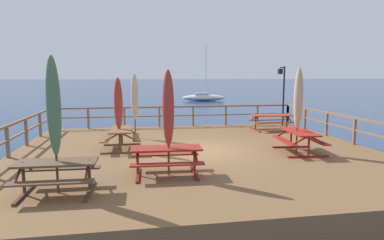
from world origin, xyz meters
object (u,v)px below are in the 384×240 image
at_px(lamp_post_hooked, 282,87).
at_px(patio_umbrella_short_mid, 118,104).
at_px(sailboat_distant, 204,97).
at_px(patio_umbrella_tall_front, 54,107).
at_px(patio_umbrella_short_back, 298,99).
at_px(picnic_table_back_right, 166,155).
at_px(patio_umbrella_short_front, 135,97).
at_px(picnic_table_front_right, 300,137).
at_px(patio_umbrella_tall_mid_left, 168,109).
at_px(picnic_table_back_left, 271,119).
at_px(picnic_table_mid_centre, 57,170).
at_px(picnic_table_front_left, 121,134).

bearing_deg(lamp_post_hooked, patio_umbrella_short_mid, -151.77).
bearing_deg(sailboat_distant, patio_umbrella_short_mid, -106.79).
distance_m(patio_umbrella_tall_front, sailboat_distant, 39.59).
relative_size(patio_umbrella_short_back, patio_umbrella_tall_front, 0.94).
relative_size(picnic_table_back_right, patio_umbrella_short_front, 0.71).
bearing_deg(patio_umbrella_short_front, patio_umbrella_short_mid, -104.83).
bearing_deg(sailboat_distant, picnic_table_front_right, -96.15).
height_order(patio_umbrella_tall_mid_left, patio_umbrella_tall_front, patio_umbrella_tall_front).
bearing_deg(patio_umbrella_short_back, sailboat_distant, 83.72).
relative_size(picnic_table_back_left, patio_umbrella_short_mid, 0.77).
relative_size(patio_umbrella_tall_front, sailboat_distant, 0.41).
bearing_deg(picnic_table_mid_centre, patio_umbrella_short_front, 75.05).
distance_m(picnic_table_front_right, patio_umbrella_short_mid, 6.60).
distance_m(patio_umbrella_short_mid, lamp_post_hooked, 9.57).
relative_size(picnic_table_back_right, lamp_post_hooked, 0.62).
relative_size(picnic_table_front_right, picnic_table_back_right, 1.02).
distance_m(picnic_table_back_right, patio_umbrella_tall_mid_left, 1.27).
xyz_separation_m(picnic_table_mid_centre, patio_umbrella_short_back, (7.45, 3.01, 1.35)).
xyz_separation_m(picnic_table_front_right, patio_umbrella_tall_mid_left, (-4.84, -1.94, 1.27)).
relative_size(picnic_table_mid_centre, sailboat_distant, 0.24).
bearing_deg(patio_umbrella_short_mid, picnic_table_back_right, -67.83).
bearing_deg(picnic_table_mid_centre, lamp_post_hooked, 43.19).
height_order(picnic_table_front_right, patio_umbrella_tall_mid_left, patio_umbrella_tall_mid_left).
xyz_separation_m(patio_umbrella_short_back, sailboat_distant, (3.84, 34.92, -2.24)).
xyz_separation_m(picnic_table_back_left, patio_umbrella_tall_mid_left, (-5.82, -6.75, 1.27)).
distance_m(picnic_table_front_left, picnic_table_front_right, 6.44).
height_order(patio_umbrella_tall_mid_left, lamp_post_hooked, lamp_post_hooked).
bearing_deg(picnic_table_back_left, patio_umbrella_short_back, -102.55).
distance_m(picnic_table_back_left, patio_umbrella_short_mid, 8.06).
distance_m(picnic_table_front_left, picnic_table_mid_centre, 4.72).
height_order(picnic_table_front_right, picnic_table_back_right, same).
xyz_separation_m(picnic_table_front_left, picnic_table_back_left, (7.23, 3.21, 0.01)).
height_order(picnic_table_mid_centre, sailboat_distant, sailboat_distant).
bearing_deg(patio_umbrella_short_mid, picnic_table_back_left, 23.88).
relative_size(patio_umbrella_short_back, lamp_post_hooked, 0.94).
bearing_deg(patio_umbrella_short_mid, lamp_post_hooked, 28.23).
xyz_separation_m(picnic_table_back_right, patio_umbrella_tall_front, (-2.63, -1.00, 1.46)).
height_order(picnic_table_front_left, picnic_table_front_right, same).
height_order(picnic_table_back_right, patio_umbrella_short_mid, patio_umbrella_short_mid).
bearing_deg(picnic_table_front_left, picnic_table_front_right, -14.36).
bearing_deg(picnic_table_front_left, picnic_table_back_right, -68.92).
xyz_separation_m(picnic_table_front_left, sailboat_distant, (10.01, 33.39, -0.89)).
relative_size(picnic_table_back_left, patio_umbrella_tall_front, 0.64).
distance_m(picnic_table_mid_centre, patio_umbrella_short_front, 7.08).
xyz_separation_m(patio_umbrella_short_mid, patio_umbrella_tall_front, (-1.21, -4.47, 0.33)).
height_order(picnic_table_back_right, patio_umbrella_tall_mid_left, patio_umbrella_tall_mid_left).
distance_m(picnic_table_front_left, patio_umbrella_tall_front, 4.89).
bearing_deg(picnic_table_back_left, patio_umbrella_short_front, -171.44).
distance_m(patio_umbrella_tall_mid_left, sailboat_distant, 37.98).
bearing_deg(patio_umbrella_tall_front, patio_umbrella_tall_mid_left, 19.32).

